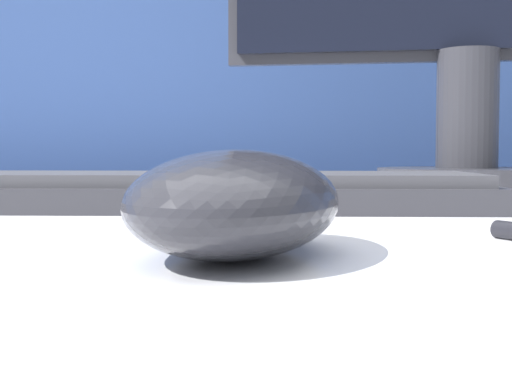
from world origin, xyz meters
TOP-DOWN VIEW (x-y plane):
  - partition_panel at (0.00, 0.72)m, footprint 5.00×0.03m
  - computer_mouse_near at (-0.05, -0.19)m, footprint 0.08×0.13m
  - keyboard at (-0.10, 0.02)m, footprint 0.38×0.16m

SIDE VIEW (x-z plane):
  - partition_panel at x=0.00m, z-range 0.00..1.44m
  - keyboard at x=-0.10m, z-range 0.77..0.79m
  - computer_mouse_near at x=-0.05m, z-range 0.77..0.81m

